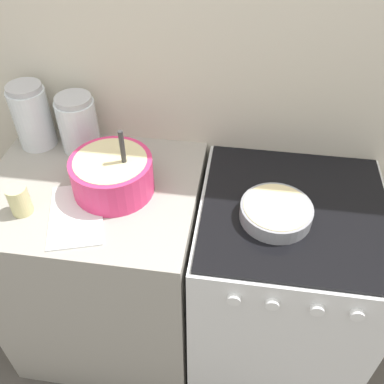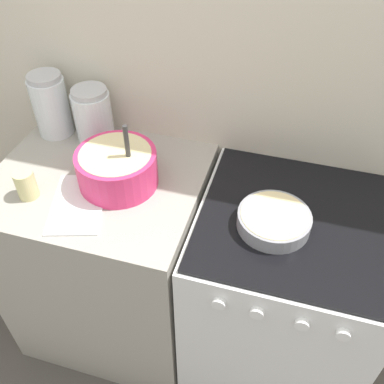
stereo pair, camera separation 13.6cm
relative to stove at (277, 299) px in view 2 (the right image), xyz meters
The scene contains 9 objects.
wall_back 0.88m from the stove, 134.33° to the left, with size 4.48×0.05×2.40m.
countertop_cabinet 0.70m from the stove, behind, with size 0.74×0.62×0.91m.
stove is the anchor object (origin of this frame).
mixing_bowl 0.80m from the stove, behind, with size 0.27×0.27×0.24m.
baking_pan 0.49m from the stove, 141.45° to the right, with size 0.23×0.23×0.05m.
storage_jar_left 1.14m from the stove, 167.22° to the left, with size 0.14×0.14×0.25m.
storage_jar_middle 0.99m from the stove, 164.56° to the left, with size 0.14×0.14×0.21m.
tin_can 1.01m from the stove, behind, with size 0.07×0.07×0.10m.
recipe_page 0.84m from the stove, 169.20° to the right, with size 0.24×0.32×0.01m.
Camera 2 is at (0.27, -0.68, 1.89)m, focal length 40.00 mm.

